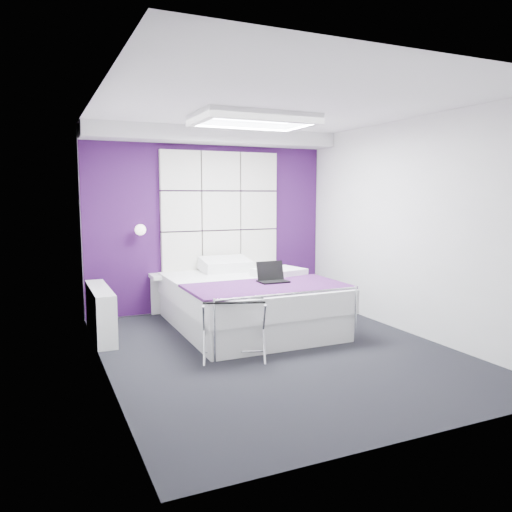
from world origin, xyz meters
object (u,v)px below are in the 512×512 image
(radiator, at_px, (100,312))
(laptop, at_px, (272,277))
(wall_lamp, at_px, (140,230))
(bed, at_px, (248,301))
(luggage_rack, at_px, (234,329))
(nightstand, at_px, (167,276))

(radiator, xyz_separation_m, laptop, (1.94, -0.67, 0.40))
(wall_lamp, bearing_deg, bed, -42.22)
(radiator, height_order, luggage_rack, luggage_rack)
(bed, height_order, nightstand, bed)
(bed, relative_size, nightstand, 4.87)
(wall_lamp, xyz_separation_m, bed, (1.15, -1.04, -0.89))
(laptop, bearing_deg, nightstand, 124.95)
(bed, xyz_separation_m, laptop, (0.15, -0.39, 0.36))
(nightstand, relative_size, laptop, 1.33)
(nightstand, xyz_separation_m, luggage_rack, (0.17, -2.09, -0.26))
(wall_lamp, relative_size, bed, 0.07)
(laptop, bearing_deg, luggage_rack, -136.96)
(radiator, height_order, laptop, laptop)
(radiator, xyz_separation_m, bed, (1.79, -0.28, 0.03))
(luggage_rack, bearing_deg, nightstand, 114.59)
(luggage_rack, height_order, laptop, laptop)
(bed, bearing_deg, radiator, 171.05)
(bed, distance_m, laptop, 0.55)
(bed, xyz_separation_m, nightstand, (-0.79, 1.00, 0.23))
(wall_lamp, relative_size, radiator, 0.12)
(bed, bearing_deg, wall_lamp, 137.78)
(nightstand, height_order, luggage_rack, luggage_rack)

